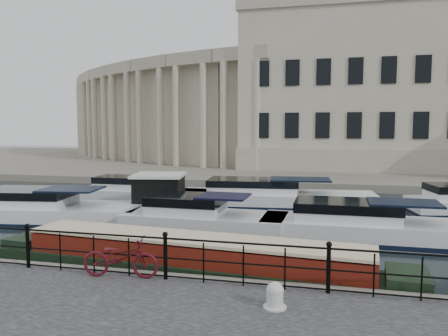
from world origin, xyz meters
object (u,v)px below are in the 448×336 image
Objects in this scene: bicycle at (121,257)px; mooring_bollard at (275,296)px; narrowboat at (192,264)px; harbour_hut at (159,197)px.

bicycle is 4.18m from mooring_bollard.
bicycle is 0.15× the size of narrowboat.
harbour_hut is (-2.92, 9.89, -0.12)m from bicycle.
mooring_bollard is at bearing -110.06° from bicycle.
harbour_hut reaches higher than bicycle.
harbour_hut reaches higher than mooring_bollard.
narrowboat is 3.50× the size of harbour_hut.
narrowboat is 8.95m from harbour_hut.
harbour_hut is at bearing 123.12° from narrowboat.
narrowboat is (-2.80, 2.97, -0.45)m from mooring_bollard.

